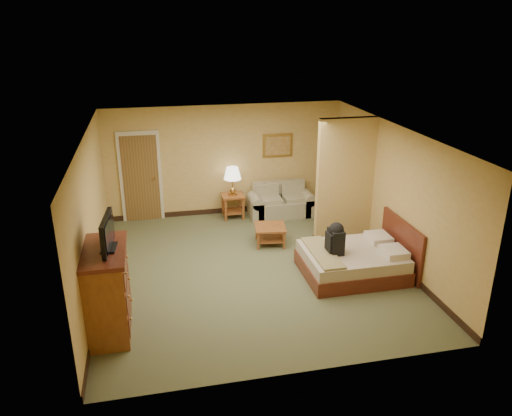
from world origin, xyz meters
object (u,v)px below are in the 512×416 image
object	(u,v)px
dresser	(107,291)
bed	(356,261)
loveseat	(281,205)
coffee_table	(270,231)

from	to	relation	value
dresser	bed	xyz separation A→B (m)	(4.30, 0.88, -0.41)
loveseat	dresser	size ratio (longest dim) A/B	1.14
dresser	bed	bearing A→B (deg)	11.59
bed	coffee_table	bearing A→B (deg)	127.32
loveseat	coffee_table	xyz separation A→B (m)	(-0.65, -1.55, 0.03)
coffee_table	dresser	size ratio (longest dim) A/B	0.52
loveseat	dresser	world-z (taller)	dresser
coffee_table	dresser	world-z (taller)	dresser
coffee_table	bed	size ratio (longest dim) A/B	0.38
coffee_table	loveseat	bearing A→B (deg)	67.18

